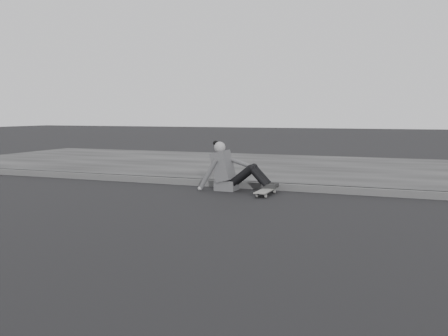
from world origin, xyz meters
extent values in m
plane|color=black|center=(0.00, 0.00, 0.00)|extent=(80.00, 80.00, 0.00)
cube|color=#4A4A4A|center=(0.00, 2.58, 0.06)|extent=(24.00, 0.16, 0.12)
cube|color=#353535|center=(0.00, 5.60, 0.06)|extent=(24.00, 6.00, 0.12)
cylinder|color=gray|center=(-2.74, 1.72, 0.03)|extent=(0.03, 0.05, 0.05)
cylinder|color=gray|center=(-2.59, 1.72, 0.03)|extent=(0.03, 0.05, 0.05)
cylinder|color=gray|center=(-2.74, 2.24, 0.03)|extent=(0.03, 0.05, 0.05)
cylinder|color=gray|center=(-2.59, 2.24, 0.03)|extent=(0.03, 0.05, 0.05)
cube|color=#2E2E31|center=(-2.66, 1.72, 0.06)|extent=(0.16, 0.04, 0.03)
cube|color=#2E2E31|center=(-2.66, 2.24, 0.06)|extent=(0.16, 0.04, 0.03)
cube|color=slate|center=(-2.66, 1.98, 0.08)|extent=(0.20, 0.78, 0.02)
cube|color=#4B4B4D|center=(-3.46, 2.23, 0.09)|extent=(0.36, 0.34, 0.18)
cube|color=#4B4B4D|center=(-3.53, 2.23, 0.43)|extent=(0.37, 0.40, 0.57)
cube|color=#4B4B4D|center=(-3.66, 2.23, 0.55)|extent=(0.14, 0.30, 0.20)
cylinder|color=gray|center=(-3.58, 2.23, 0.67)|extent=(0.09, 0.09, 0.08)
sphere|color=gray|center=(-3.59, 2.23, 0.76)|extent=(0.20, 0.20, 0.20)
sphere|color=black|center=(-3.68, 2.25, 0.83)|extent=(0.09, 0.09, 0.09)
cylinder|color=black|center=(-3.15, 2.14, 0.28)|extent=(0.43, 0.13, 0.39)
cylinder|color=black|center=(-3.15, 2.32, 0.28)|extent=(0.43, 0.13, 0.39)
cylinder|color=black|center=(-2.85, 2.14, 0.28)|extent=(0.35, 0.11, 0.36)
cylinder|color=black|center=(-2.85, 2.32, 0.28)|extent=(0.35, 0.11, 0.36)
sphere|color=black|center=(-2.98, 2.14, 0.42)|extent=(0.13, 0.13, 0.13)
sphere|color=black|center=(-2.98, 2.32, 0.42)|extent=(0.13, 0.13, 0.13)
cube|color=#252525|center=(-2.66, 2.14, 0.12)|extent=(0.24, 0.08, 0.07)
cube|color=#252525|center=(-2.66, 2.32, 0.12)|extent=(0.24, 0.08, 0.07)
cylinder|color=#4B4B4D|center=(-3.73, 2.02, 0.29)|extent=(0.38, 0.08, 0.58)
sphere|color=gray|center=(-3.88, 2.01, 0.04)|extent=(0.08, 0.08, 0.08)
cylinder|color=#4B4B4D|center=(-3.29, 2.39, 0.49)|extent=(0.48, 0.08, 0.21)
camera|label=1|loc=(-0.33, -5.95, 1.36)|focal=40.00mm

